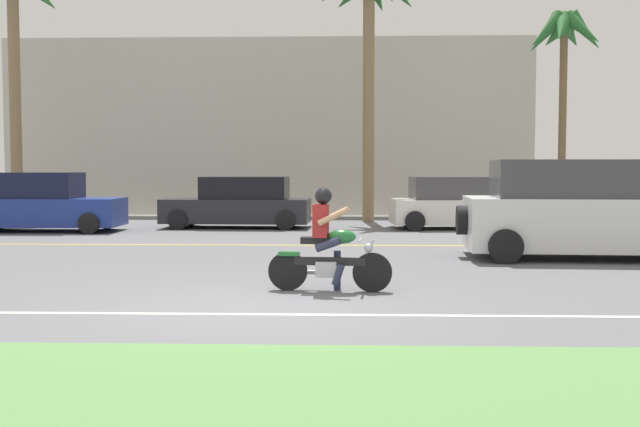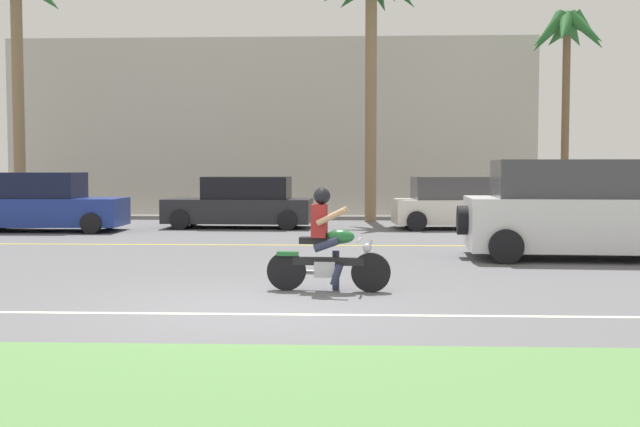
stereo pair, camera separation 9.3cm
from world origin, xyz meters
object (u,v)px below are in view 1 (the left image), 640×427
at_px(parked_car_1, 239,204).
at_px(palm_tree_1, 563,42).
at_px(suv_nearby, 579,211).
at_px(parked_car_0, 39,204).
at_px(palm_tree_0, 368,8).
at_px(parked_car_2, 455,204).
at_px(motorcyclist, 329,247).

relative_size(parked_car_1, palm_tree_1, 0.62).
xyz_separation_m(suv_nearby, parked_car_0, (-13.00, 5.84, -0.17)).
bearing_deg(suv_nearby, parked_car_1, 136.43).
height_order(palm_tree_0, palm_tree_1, palm_tree_0).
bearing_deg(parked_car_2, palm_tree_1, 43.16).
xyz_separation_m(suv_nearby, parked_car_1, (-7.65, 7.28, -0.23)).
bearing_deg(suv_nearby, motorcyclist, -138.92).
height_order(parked_car_1, palm_tree_1, palm_tree_1).
distance_m(parked_car_0, palm_tree_1, 17.30).
height_order(parked_car_2, palm_tree_0, palm_tree_0).
bearing_deg(parked_car_0, palm_tree_0, 24.42).
bearing_deg(motorcyclist, palm_tree_1, 63.82).
xyz_separation_m(parked_car_1, palm_tree_1, (10.34, 3.71, 5.22)).
xyz_separation_m(parked_car_0, palm_tree_0, (9.18, 4.17, 6.13)).
relative_size(parked_car_0, palm_tree_0, 0.52).
distance_m(motorcyclist, palm_tree_0, 15.51).
xyz_separation_m(parked_car_0, parked_car_1, (5.35, 1.44, -0.06)).
distance_m(motorcyclist, parked_car_1, 11.79).
height_order(motorcyclist, parked_car_1, parked_car_1).
relative_size(parked_car_2, palm_tree_0, 0.46).
bearing_deg(parked_car_2, parked_car_1, 178.99).
distance_m(motorcyclist, palm_tree_1, 17.68).
bearing_deg(parked_car_0, suv_nearby, -24.20).
bearing_deg(motorcyclist, parked_car_1, 104.23).
bearing_deg(palm_tree_1, suv_nearby, -103.74).
bearing_deg(palm_tree_0, motorcyclist, -93.78).
distance_m(suv_nearby, parked_car_0, 14.25).
height_order(parked_car_0, palm_tree_0, palm_tree_0).
bearing_deg(parked_car_2, parked_car_0, -173.49).
bearing_deg(motorcyclist, parked_car_0, 129.54).
bearing_deg(parked_car_2, motorcyclist, -106.56).
bearing_deg(parked_car_0, parked_car_2, 6.51).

